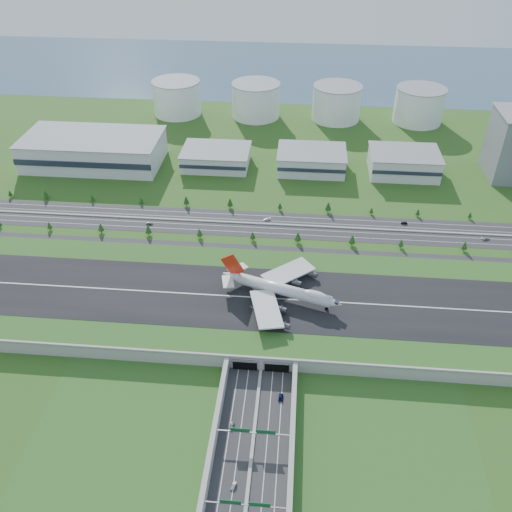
# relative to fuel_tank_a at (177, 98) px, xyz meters

# --- Properties ---
(ground) EXTENTS (1200.00, 1200.00, 0.00)m
(ground) POSITION_rel_fuel_tank_a_xyz_m (120.00, -310.00, -17.50)
(ground) COLOR #205019
(ground) RESTS_ON ground
(airfield_deck) EXTENTS (520.00, 100.00, 9.20)m
(airfield_deck) POSITION_rel_fuel_tank_a_xyz_m (120.00, -310.09, -13.38)
(airfield_deck) COLOR gray
(airfield_deck) RESTS_ON ground
(underpass_road) EXTENTS (38.80, 120.40, 8.00)m
(underpass_road) POSITION_rel_fuel_tank_a_xyz_m (120.00, -409.42, -14.07)
(underpass_road) COLOR #28282B
(underpass_road) RESTS_ON ground
(sign_gantry_near) EXTENTS (38.70, 0.70, 9.80)m
(sign_gantry_near) POSITION_rel_fuel_tank_a_xyz_m (120.00, -405.04, -10.55)
(sign_gantry_near) COLOR gray
(sign_gantry_near) RESTS_ON ground
(sign_gantry_far) EXTENTS (38.70, 0.70, 9.80)m
(sign_gantry_far) POSITION_rel_fuel_tank_a_xyz_m (120.00, -440.04, -10.55)
(sign_gantry_far) COLOR gray
(sign_gantry_far) RESTS_ON ground
(north_expressway) EXTENTS (560.00, 36.00, 0.12)m
(north_expressway) POSITION_rel_fuel_tank_a_xyz_m (120.00, -215.00, -17.44)
(north_expressway) COLOR #28282B
(north_expressway) RESTS_ON ground
(tree_row) EXTENTS (499.82, 48.74, 8.48)m
(tree_row) POSITION_rel_fuel_tank_a_xyz_m (133.91, -216.98, -12.81)
(tree_row) COLOR #3D2819
(tree_row) RESTS_ON ground
(hangar_west) EXTENTS (120.00, 60.00, 25.00)m
(hangar_west) POSITION_rel_fuel_tank_a_xyz_m (-50.00, -125.00, -5.00)
(hangar_west) COLOR silver
(hangar_west) RESTS_ON ground
(hangar_mid_a) EXTENTS (58.00, 42.00, 15.00)m
(hangar_mid_a) POSITION_rel_fuel_tank_a_xyz_m (60.00, -120.00, -10.00)
(hangar_mid_a) COLOR silver
(hangar_mid_a) RESTS_ON ground
(hangar_mid_b) EXTENTS (58.00, 42.00, 17.00)m
(hangar_mid_b) POSITION_rel_fuel_tank_a_xyz_m (145.00, -120.00, -9.00)
(hangar_mid_b) COLOR silver
(hangar_mid_b) RESTS_ON ground
(hangar_mid_c) EXTENTS (58.00, 42.00, 19.00)m
(hangar_mid_c) POSITION_rel_fuel_tank_a_xyz_m (225.00, -120.00, -8.00)
(hangar_mid_c) COLOR silver
(hangar_mid_c) RESTS_ON ground
(fuel_tank_a) EXTENTS (50.00, 50.00, 35.00)m
(fuel_tank_a) POSITION_rel_fuel_tank_a_xyz_m (0.00, 0.00, 0.00)
(fuel_tank_a) COLOR silver
(fuel_tank_a) RESTS_ON ground
(fuel_tank_b) EXTENTS (50.00, 50.00, 35.00)m
(fuel_tank_b) POSITION_rel_fuel_tank_a_xyz_m (85.00, 0.00, 0.00)
(fuel_tank_b) COLOR silver
(fuel_tank_b) RESTS_ON ground
(fuel_tank_c) EXTENTS (50.00, 50.00, 35.00)m
(fuel_tank_c) POSITION_rel_fuel_tank_a_xyz_m (170.00, 0.00, 0.00)
(fuel_tank_c) COLOR silver
(fuel_tank_c) RESTS_ON ground
(fuel_tank_d) EXTENTS (50.00, 50.00, 35.00)m
(fuel_tank_d) POSITION_rel_fuel_tank_a_xyz_m (255.00, 0.00, 0.00)
(fuel_tank_d) COLOR silver
(fuel_tank_d) RESTS_ON ground
(bay_water) EXTENTS (1200.00, 260.00, 0.06)m
(bay_water) POSITION_rel_fuel_tank_a_xyz_m (120.00, 170.00, -17.47)
(bay_water) COLOR #3B5872
(bay_water) RESTS_ON ground
(boeing_747) EXTENTS (74.64, 69.47, 23.82)m
(boeing_747) POSITION_rel_fuel_tank_a_xyz_m (127.45, -308.50, -2.78)
(boeing_747) COLOR silver
(boeing_747) RESTS_ON airfield_deck
(car_0) EXTENTS (2.35, 4.90, 1.61)m
(car_0) POSITION_rel_fuel_tank_a_xyz_m (108.97, -397.27, -16.57)
(car_0) COLOR #A9A9AE
(car_0) RESTS_ON ground
(car_1) EXTENTS (2.56, 4.33, 1.35)m
(car_1) POSITION_rel_fuel_tank_a_xyz_m (113.66, -428.20, -16.71)
(car_1) COLOR silver
(car_1) RESTS_ON ground
(car_2) EXTENTS (2.52, 5.15, 1.41)m
(car_2) POSITION_rel_fuel_tank_a_xyz_m (131.65, -377.95, -16.68)
(car_2) COLOR #0B0F38
(car_2) RESTS_ON ground
(car_4) EXTENTS (4.92, 2.13, 1.65)m
(car_4) POSITION_rel_fuel_tank_a_xyz_m (24.38, -223.05, -16.55)
(car_4) COLOR slate
(car_4) RESTS_ON ground
(car_5) EXTENTS (4.75, 1.94, 1.53)m
(car_5) POSITION_rel_fuel_tank_a_xyz_m (215.76, -205.05, -16.61)
(car_5) COLOR black
(car_5) RESTS_ON ground
(car_6) EXTENTS (6.31, 4.50, 1.60)m
(car_6) POSITION_rel_fuel_tank_a_xyz_m (271.98, -220.79, -16.58)
(car_6) COLOR silver
(car_6) RESTS_ON ground
(car_7) EXTENTS (5.80, 4.20, 1.56)m
(car_7) POSITION_rel_fuel_tank_a_xyz_m (112.26, -208.69, -16.60)
(car_7) COLOR white
(car_7) RESTS_ON ground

